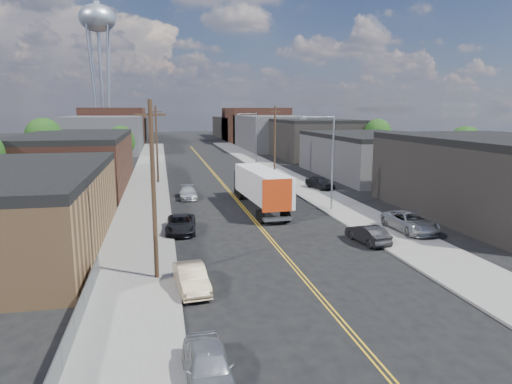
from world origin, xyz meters
name	(u,v)px	position (x,y,z in m)	size (l,w,h in m)	color
ground	(209,168)	(0.00, 60.00, 0.00)	(260.00, 260.00, 0.00)	black
centerline	(221,181)	(0.00, 45.00, 0.01)	(0.32, 120.00, 0.01)	gold
sidewalk_left	(148,183)	(-9.50, 45.00, 0.07)	(5.00, 140.00, 0.15)	slate
sidewalk_right	(289,179)	(9.50, 45.00, 0.07)	(5.00, 140.00, 0.15)	slate
warehouse_tan	(9,209)	(-18.00, 18.00, 2.80)	(12.00, 22.00, 5.60)	brown
warehouse_brown	(76,161)	(-18.00, 44.00, 3.30)	(12.00, 26.00, 6.60)	#47261C
industrial_right_a	(500,177)	(21.99, 20.00, 3.55)	(14.00, 22.00, 7.10)	black
industrial_right_b	(370,155)	(22.00, 46.00, 3.05)	(14.00, 24.00, 6.10)	#323235
industrial_right_c	(312,139)	(22.00, 72.00, 3.80)	(14.00, 22.00, 7.60)	black
skyline_left_a	(106,134)	(-20.00, 95.00, 4.00)	(16.00, 30.00, 8.00)	#323235
skyline_right_a	(275,132)	(20.00, 95.00, 4.00)	(16.00, 30.00, 8.00)	#323235
skyline_left_b	(115,126)	(-20.00, 120.00, 5.00)	(16.00, 26.00, 10.00)	#47261C
skyline_right_b	(254,125)	(20.00, 120.00, 5.00)	(16.00, 26.00, 10.00)	#47261C
skyline_left_c	(121,128)	(-20.00, 140.00, 3.50)	(16.00, 40.00, 7.00)	black
skyline_right_c	(242,127)	(20.00, 140.00, 3.50)	(16.00, 40.00, 7.00)	black
water_tower	(98,24)	(-22.00, 110.00, 30.65)	(9.00, 9.00, 36.90)	gray
streetlight_near	(329,155)	(7.60, 25.00, 5.33)	(3.39, 0.25, 9.00)	gray
streetlight_far	(254,135)	(7.60, 60.00, 5.33)	(3.39, 0.25, 9.00)	gray
utility_pole_left_near	(154,190)	(-8.20, 10.00, 5.14)	(1.60, 0.26, 10.00)	black
utility_pole_left_far	(157,144)	(-8.20, 45.00, 5.14)	(1.60, 0.26, 10.00)	black
utility_pole_right	(275,141)	(8.20, 48.00, 5.14)	(1.60, 0.26, 10.00)	black
chainlink_fence	(74,327)	(-11.50, 3.50, 0.66)	(0.05, 16.00, 1.22)	slate
tree_left_mid	(44,138)	(-23.94, 55.00, 5.48)	(5.10, 5.04, 8.37)	black
tree_left_far	(121,140)	(-13.94, 62.00, 4.57)	(4.35, 4.20, 6.97)	black
tree_right_near	(465,147)	(30.06, 36.00, 4.87)	(4.60, 4.48, 7.44)	black
tree_right_far	(378,134)	(30.06, 60.00, 5.18)	(4.85, 4.76, 7.91)	black
semi_truck	(259,185)	(1.50, 27.81, 2.21)	(3.23, 14.97, 3.88)	silver
car_left_a	(208,366)	(-6.40, -0.61, 0.70)	(1.64, 4.08, 1.39)	#A1A4A6
car_left_b	(191,278)	(-6.40, 8.00, 0.69)	(1.45, 4.17, 1.37)	#9C8866
car_left_c	(181,224)	(-6.40, 19.87, 0.67)	(2.24, 4.85, 1.35)	black
car_left_d	(188,193)	(-5.00, 33.70, 0.63)	(1.78, 4.37, 1.27)	#B9BDBF
car_right_oncoming	(368,234)	(6.60, 14.21, 0.67)	(1.41, 4.06, 1.34)	black
car_right_lot_a	(410,222)	(11.00, 16.00, 0.91)	(2.52, 5.47, 1.52)	gray
car_right_lot_c	(320,182)	(10.80, 36.02, 0.90)	(1.77, 4.41, 1.50)	black
car_ahead_truck	(255,176)	(4.50, 43.89, 0.71)	(2.35, 5.09, 1.42)	black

